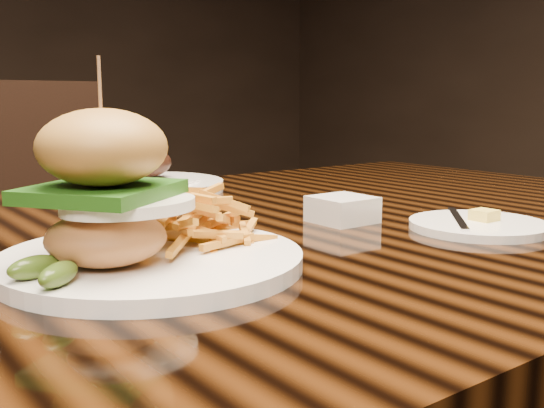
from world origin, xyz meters
TOP-DOWN VIEW (x-y plane):
  - dining_table at (0.00, 0.00)m, footprint 1.60×0.90m
  - burger_plate at (-0.14, -0.12)m, footprint 0.28×0.28m
  - side_saucer at (0.27, -0.19)m, footprint 0.17×0.17m
  - ramekin at (0.16, -0.06)m, footprint 0.09×0.09m
  - far_dish at (0.08, 0.35)m, footprint 0.28×0.28m
  - chair_far at (0.04, 0.89)m, footprint 0.46×0.47m

SIDE VIEW (x-z plane):
  - chair_far at x=0.04m, z-range 0.06..1.01m
  - dining_table at x=0.00m, z-range 0.30..1.05m
  - side_saucer at x=0.27m, z-range 0.74..0.77m
  - ramekin at x=0.16m, z-range 0.75..0.78m
  - far_dish at x=0.08m, z-range 0.72..0.81m
  - burger_plate at x=-0.14m, z-range 0.70..0.90m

